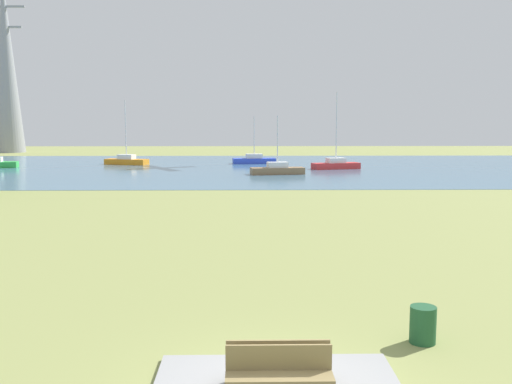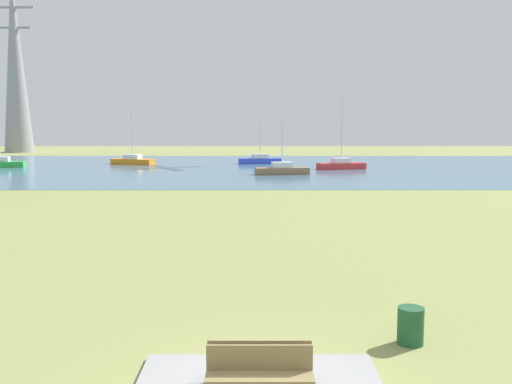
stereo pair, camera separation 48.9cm
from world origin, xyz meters
The scene contains 11 objects.
ground_plane centered at (0.00, 22.00, 0.00)m, with size 160.00×160.00×0.00m, color #8C9351.
bench_facing_water centered at (0.00, 0.27, 0.47)m, with size 1.80×0.48×0.89m.
bench_facing_inland centered at (0.00, -0.27, 0.47)m, with size 1.80×0.48×0.89m.
litter_bin centered at (3.24, 2.40, 0.40)m, with size 0.56×0.56×0.80m, color #1E512D.
water_surface centered at (0.00, 50.00, 0.01)m, with size 140.00×40.00×0.02m, color teal.
sailboat_red centered at (8.49, 47.69, 0.47)m, with size 5.03×2.73×7.65m.
sailboat_brown centered at (2.29, 41.92, 0.44)m, with size 4.97×2.22×5.23m.
sailboat_green centered at (-26.63, 49.78, 0.46)m, with size 4.99×2.33×6.85m.
sailboat_orange centered at (-13.77, 54.01, 0.46)m, with size 5.03×2.86×7.04m.
sailboat_blue centered at (0.39, 55.09, 0.45)m, with size 4.95×2.06×5.34m.
electricity_pylon centered at (-37.03, 79.92, 13.73)m, with size 6.40×4.40×27.44m.
Camera 2 is at (-0.06, -9.31, 4.72)m, focal length 40.04 mm.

